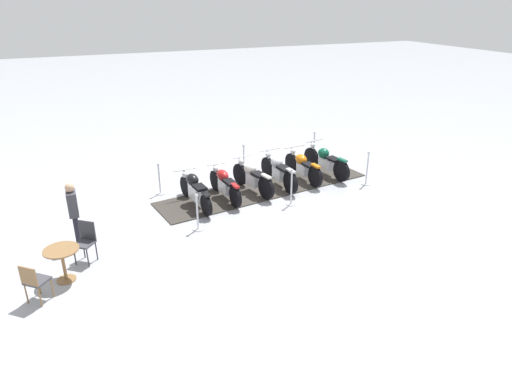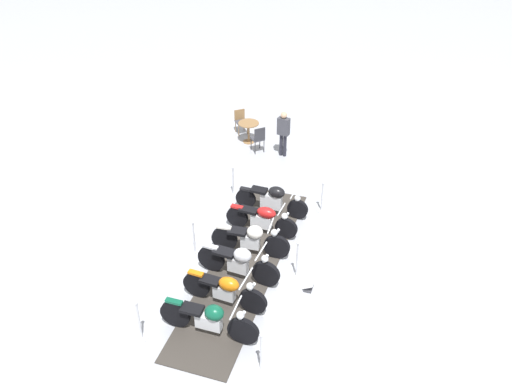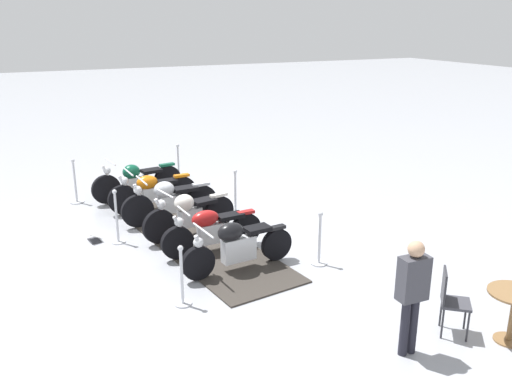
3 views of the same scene
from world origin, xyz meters
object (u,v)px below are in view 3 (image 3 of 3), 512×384
(motorcycle_maroon, at_px, (211,229))
(stanchion_right_mid, at_px, (117,224))
(stanchion_left_rear, at_px, (319,246))
(motorcycle_copper, at_px, (152,190))
(stanchion_left_mid, at_px, (235,200))
(stanchion_right_rear, at_px, (182,284))
(motorcycle_forest, at_px, (136,180))
(motorcycle_chrome, at_px, (169,200))
(info_placard, at_px, (94,238))
(motorcycle_cream, at_px, (189,213))
(stanchion_left_front, at_px, (179,170))
(cafe_chair_near_table, at_px, (451,298))
(motorcycle_black, at_px, (237,245))
(bystander_person, at_px, (412,288))
(stanchion_right_front, at_px, (76,189))

(motorcycle_maroon, bearing_deg, stanchion_right_mid, -43.66)
(stanchion_left_rear, bearing_deg, motorcycle_maroon, 50.44)
(motorcycle_maroon, bearing_deg, motorcycle_copper, -86.49)
(stanchion_left_mid, height_order, stanchion_right_rear, stanchion_left_mid)
(motorcycle_forest, distance_m, stanchion_right_mid, 2.80)
(motorcycle_chrome, relative_size, stanchion_left_mid, 1.97)
(info_placard, bearing_deg, motorcycle_cream, -115.04)
(motorcycle_chrome, bearing_deg, stanchion_left_front, -114.79)
(motorcycle_forest, xyz_separation_m, motorcycle_maroon, (-3.87, -0.54, -0.02))
(motorcycle_chrome, xyz_separation_m, stanchion_left_mid, (-0.29, -1.47, -0.13))
(stanchion_left_mid, bearing_deg, motorcycle_maroon, 143.67)
(stanchion_left_front, bearing_deg, motorcycle_forest, 119.58)
(motorcycle_maroon, bearing_deg, info_placard, -42.17)
(motorcycle_forest, distance_m, cafe_chair_near_table, 8.43)
(motorcycle_forest, distance_m, motorcycle_black, 4.89)
(cafe_chair_near_table, bearing_deg, bystander_person, -130.73)
(motorcycle_chrome, height_order, motorcycle_black, motorcycle_chrome)
(motorcycle_cream, bearing_deg, motorcycle_maroon, 86.00)
(motorcycle_maroon, xyz_separation_m, stanchion_left_front, (4.63, -0.80, -0.07))
(motorcycle_chrome, xyz_separation_m, motorcycle_cream, (-0.97, -0.13, -0.01))
(motorcycle_copper, distance_m, motorcycle_black, 3.91)
(motorcycle_forest, bearing_deg, cafe_chair_near_table, 100.51)
(motorcycle_cream, xyz_separation_m, stanchion_right_front, (3.29, 1.83, -0.18))
(stanchion_left_front, relative_size, info_placard, 3.21)
(motorcycle_black, height_order, cafe_chair_near_table, cafe_chair_near_table)
(motorcycle_cream, xyz_separation_m, info_placard, (0.57, 1.85, -0.45))
(motorcycle_cream, relative_size, stanchion_left_front, 1.84)
(stanchion_left_front, bearing_deg, stanchion_left_mid, -172.15)
(stanchion_left_rear, height_order, cafe_chair_near_table, stanchion_left_rear)
(stanchion_left_mid, bearing_deg, motorcycle_forest, 38.10)
(motorcycle_cream, bearing_deg, stanchion_left_front, -115.82)
(motorcycle_chrome, xyz_separation_m, stanchion_right_mid, (-0.67, 1.28, -0.13))
(stanchion_right_rear, distance_m, bystander_person, 3.54)
(motorcycle_cream, bearing_deg, motorcycle_black, 85.84)
(motorcycle_cream, bearing_deg, motorcycle_forest, -93.65)
(motorcycle_forest, distance_m, stanchion_right_rear, 5.62)
(stanchion_left_front, xyz_separation_m, stanchion_right_rear, (-6.35, 1.93, -0.05))
(motorcycle_forest, distance_m, bystander_person, 8.36)
(motorcycle_copper, bearing_deg, motorcycle_chrome, 94.59)
(stanchion_right_front, relative_size, stanchion_right_rear, 1.09)
(stanchion_right_rear, relative_size, info_placard, 2.86)
(motorcycle_black, xyz_separation_m, stanchion_left_rear, (-0.37, -1.50, -0.16))
(motorcycle_maroon, xyz_separation_m, cafe_chair_near_table, (-4.13, -2.09, 0.07))
(motorcycle_copper, height_order, stanchion_right_mid, stanchion_right_mid)
(motorcycle_chrome, bearing_deg, info_placard, 9.84)
(motorcycle_maroon, height_order, stanchion_left_front, stanchion_left_front)
(motorcycle_chrome, height_order, stanchion_right_rear, motorcycle_chrome)
(stanchion_right_front, bearing_deg, stanchion_right_mid, -172.15)
(motorcycle_chrome, relative_size, stanchion_right_mid, 1.96)
(stanchion_left_rear, distance_m, info_placard, 4.61)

